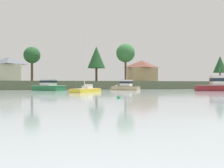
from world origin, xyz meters
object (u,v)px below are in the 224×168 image
Objects in this scene: cruiser_maroon at (223,87)px; cruiser_sand at (123,88)px; mooring_buoy_green at (119,97)px; cruiser_green at (46,88)px; sailboat_yellow at (86,91)px.

cruiser_maroon is 20.79m from cruiser_sand.
mooring_buoy_green is at bearing -110.27° from cruiser_sand.
cruiser_green is 16.96m from cruiser_sand.
cruiser_maroon reaches higher than cruiser_green.
sailboat_yellow is 1.55× the size of cruiser_sand.
sailboat_yellow is at bearing -179.60° from cruiser_maroon.
sailboat_yellow is (-27.71, -0.19, -0.51)m from cruiser_maroon.
cruiser_sand is at bearing 69.73° from mooring_buoy_green.
cruiser_sand is (11.06, 12.64, 0.33)m from sailboat_yellow.
sailboat_yellow is 16.80m from cruiser_sand.
cruiser_green is at bearing 99.23° from mooring_buoy_green.
cruiser_sand is at bearing -5.95° from cruiser_green.
sailboat_yellow reaches higher than cruiser_sand.
mooring_buoy_green is (-11.52, -31.18, -0.49)m from cruiser_sand.
cruiser_sand is at bearing 48.82° from sailboat_yellow.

